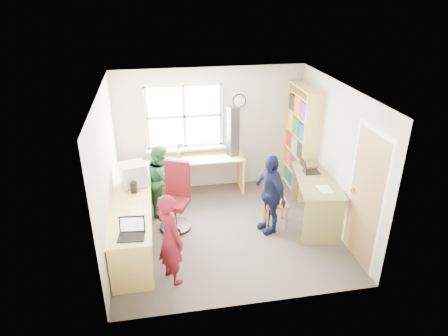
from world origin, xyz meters
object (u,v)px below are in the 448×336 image
Objects in this scene: laptop_right at (307,168)px; person_navy at (270,194)px; potted_plant at (179,150)px; person_red at (170,239)px; laptop_left at (132,231)px; bookshelf at (300,143)px; swivel_chair at (176,200)px; wooden_chair at (272,200)px; l_desk at (146,225)px; crt_monitor at (134,174)px; person_green at (162,180)px; right_desk at (316,191)px; cd_tower at (233,132)px.

person_navy is (-0.78, -0.43, -0.20)m from laptop_right.
potted_plant is 0.23× the size of person_red.
person_red is at bearing -1.70° from laptop_left.
laptop_right is at bearing -101.72° from bookshelf.
person_navy reaches higher than swivel_chair.
person_red is at bearing -139.71° from bookshelf.
bookshelf reaches higher than person_red.
person_navy reaches higher than laptop_left.
laptop_right is at bearing 27.79° from wooden_chair.
crt_monitor reaches higher than l_desk.
bookshelf reaches higher than crt_monitor.
crt_monitor reaches higher than potted_plant.
crt_monitor is at bearing -167.21° from bookshelf.
crt_monitor is at bearing 133.34° from person_green.
person_red is (-2.50, -1.06, 0.07)m from right_desk.
cd_tower reaches higher than potted_plant.
bookshelf is at bearing -9.03° from laptop_right.
crt_monitor reaches higher than laptop_right.
potted_plant is (0.66, 1.79, 0.45)m from l_desk.
potted_plant is at bearing 140.91° from wooden_chair.
person_green reaches higher than right_desk.
right_desk is at bearing -33.90° from potted_plant.
laptop_right is at bearing -89.21° from person_red.
wooden_chair is at bearing -86.56° from person_red.
l_desk is 2.13m from wooden_chair.
potted_plant is at bearing 107.00° from swivel_chair.
person_green is at bearing -27.20° from person_red.
bookshelf is (0.11, 1.15, 0.40)m from right_desk.
bookshelf is 6.91× the size of potted_plant.
potted_plant reaches higher than l_desk.
laptop_right is at bearing -16.64° from crt_monitor.
laptop_left is at bearing 116.82° from laptop_right.
laptop_right is at bearing -96.25° from person_green.
right_desk is 1.59× the size of cd_tower.
person_red is (-1.75, -1.10, 0.20)m from wooden_chair.
person_green is (-2.66, -0.35, -0.36)m from bookshelf.
l_desk is 1.17m from person_green.
crt_monitor is at bearing -10.64° from person_red.
swivel_chair is at bearing -35.40° from person_red.
person_green is at bearing 162.86° from wooden_chair.
right_desk is at bearing 2.46° from wooden_chair.
crt_monitor is 2.09m from cd_tower.
cd_tower is 2.86m from person_red.
laptop_right is at bearing 102.15° from person_navy.
person_navy is at bearing 5.88° from l_desk.
wooden_chair is at bearing -89.87° from cd_tower.
person_navy is at bearing -49.64° from potted_plant.
person_red is (0.49, -1.51, -0.28)m from crt_monitor.
potted_plant is (0.81, 2.46, 0.10)m from laptop_left.
right_desk reaches higher than l_desk.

